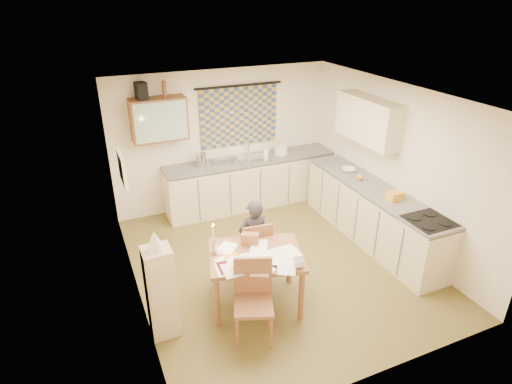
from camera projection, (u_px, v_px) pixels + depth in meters
name	position (u px, v px, depth m)	size (l,w,h in m)	color
floor	(277.00, 264.00, 6.40)	(4.00, 4.50, 0.02)	brown
ceiling	(281.00, 96.00, 5.31)	(4.00, 4.50, 0.02)	white
wall_back	(223.00, 139.00, 7.73)	(4.00, 0.02, 2.50)	#F2E1C4
wall_front	(386.00, 281.00, 3.99)	(4.00, 0.02, 2.50)	#F2E1C4
wall_left	(128.00, 216.00, 5.13)	(0.02, 4.50, 2.50)	#F2E1C4
wall_right	(395.00, 166.00, 6.58)	(0.02, 4.50, 2.50)	#F2E1C4
window_blind	(239.00, 116.00, 7.63)	(1.45, 0.03, 1.05)	navy
curtain_rod	(239.00, 86.00, 7.37)	(0.04, 0.04, 1.60)	black
wall_cabinet	(159.00, 119.00, 6.92)	(0.90, 0.34, 0.70)	brown
wall_cabinet_glass	(161.00, 122.00, 6.78)	(0.84, 0.02, 0.64)	#99B2A5
upper_cabinet_right	(368.00, 120.00, 6.71)	(0.34, 1.30, 0.70)	beige
framed_print	(122.00, 169.00, 5.28)	(0.04, 0.50, 0.40)	#F8ECCD
print_canvas	(124.00, 169.00, 5.29)	(0.01, 0.42, 0.32)	silver
counter_back	(254.00, 182.00, 7.98)	(3.30, 0.62, 0.92)	beige
counter_right	(372.00, 214.00, 6.84)	(0.62, 2.95, 0.92)	beige
stove	(424.00, 250.00, 5.89)	(0.60, 0.60, 0.92)	white
sink	(253.00, 160.00, 7.79)	(0.55, 0.45, 0.10)	silver
tap	(249.00, 148.00, 7.86)	(0.03, 0.03, 0.28)	silver
dish_rack	(224.00, 161.00, 7.56)	(0.35, 0.30, 0.06)	silver
kettle	(201.00, 160.00, 7.37)	(0.18, 0.18, 0.24)	silver
mixing_bowl	(281.00, 150.00, 7.95)	(0.24, 0.24, 0.16)	white
soap_bottle	(266.00, 151.00, 7.88)	(0.11, 0.11, 0.18)	white
bowl	(349.00, 170.00, 7.22)	(0.30, 0.30, 0.06)	white
orange_bag	(395.00, 196.00, 6.24)	(0.22, 0.16, 0.12)	orange
fruit_orange	(360.00, 177.00, 6.88)	(0.10, 0.10, 0.10)	orange
speaker	(141.00, 91.00, 6.64)	(0.16, 0.20, 0.26)	black
bottle_green	(145.00, 90.00, 6.66)	(0.07, 0.07, 0.26)	#195926
bottle_brown	(164.00, 89.00, 6.77)	(0.07, 0.07, 0.26)	brown
dining_table	(256.00, 278.00, 5.45)	(1.34, 1.16, 0.75)	brown
chair_far	(254.00, 259.00, 5.99)	(0.45, 0.45, 0.92)	brown
chair_near	(253.00, 315.00, 4.94)	(0.57, 0.57, 0.98)	brown
person	(254.00, 240.00, 5.86)	(0.44, 0.30, 1.20)	black
shelf_stand	(161.00, 292.00, 4.88)	(0.32, 0.30, 1.16)	beige
lampshade	(155.00, 241.00, 4.58)	(0.20, 0.20, 0.22)	#F8ECCD
letter_rack	(250.00, 239.00, 5.45)	(0.22, 0.10, 0.16)	brown
mug	(299.00, 263.00, 5.02)	(0.14, 0.14, 0.11)	white
magazine	(219.00, 269.00, 4.98)	(0.19, 0.25, 0.02)	maroon
book	(226.00, 261.00, 5.13)	(0.19, 0.25, 0.02)	orange
orange_box	(236.00, 269.00, 4.96)	(0.12, 0.08, 0.04)	orange
eyeglasses	(273.00, 266.00, 5.04)	(0.13, 0.04, 0.02)	black
candle_holder	(215.00, 247.00, 5.26)	(0.06, 0.06, 0.18)	silver
candle	(213.00, 234.00, 5.16)	(0.02, 0.02, 0.22)	white
candle_flame	(213.00, 225.00, 5.11)	(0.02, 0.02, 0.02)	#FFCC66
papers	(257.00, 261.00, 5.13)	(1.10, 1.05, 0.03)	white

